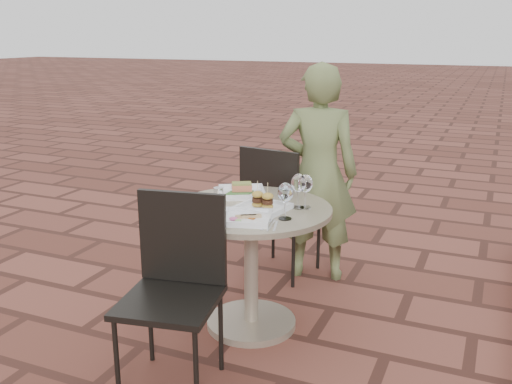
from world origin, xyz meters
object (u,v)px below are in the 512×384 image
at_px(diner, 318,173).
at_px(chair_near, 176,274).
at_px(plate_tuna, 246,217).
at_px(cafe_table, 251,248).
at_px(plate_salmon, 242,191).
at_px(plate_sliders, 263,205).
at_px(chair_far, 276,202).

bearing_deg(diner, chair_near, 68.08).
bearing_deg(plate_tuna, cafe_table, 107.00).
xyz_separation_m(cafe_table, plate_salmon, (-0.15, 0.21, 0.27)).
xyz_separation_m(chair_near, plate_sliders, (0.21, 0.58, 0.21)).
xyz_separation_m(chair_near, plate_tuna, (0.20, 0.38, 0.20)).
xyz_separation_m(cafe_table, plate_sliders, (0.08, -0.03, 0.28)).
bearing_deg(plate_tuna, chair_far, 101.71).
xyz_separation_m(chair_near, plate_salmon, (-0.03, 0.81, 0.20)).
height_order(chair_near, diner, diner).
relative_size(diner, plate_salmon, 4.07).
distance_m(diner, plate_sliders, 0.88).
relative_size(cafe_table, chair_far, 0.97).
bearing_deg(plate_salmon, cafe_table, -53.61).
height_order(plate_sliders, plate_tuna, plate_sliders).
bearing_deg(cafe_table, plate_tuna, -73.00).
height_order(chair_far, diner, diner).
xyz_separation_m(cafe_table, diner, (0.12, 0.85, 0.26)).
height_order(cafe_table, plate_tuna, plate_tuna).
height_order(chair_far, plate_salmon, chair_far).
bearing_deg(plate_tuna, diner, 87.20).
bearing_deg(chair_near, diner, 70.23).
relative_size(diner, plate_sliders, 5.17).
bearing_deg(chair_far, plate_salmon, 95.98).
bearing_deg(cafe_table, chair_near, -101.86).
bearing_deg(plate_sliders, plate_salmon, 134.71).
height_order(cafe_table, plate_salmon, plate_salmon).
distance_m(plate_salmon, plate_sliders, 0.33).
bearing_deg(plate_salmon, plate_tuna, -62.85).
relative_size(plate_sliders, plate_tuna, 0.91).
distance_m(plate_sliders, plate_tuna, 0.19).
height_order(chair_far, plate_sliders, chair_far).
xyz_separation_m(diner, plate_sliders, (-0.04, -0.88, 0.02)).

